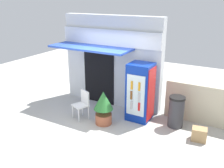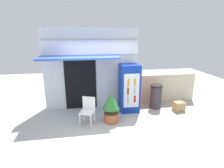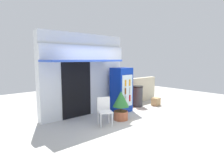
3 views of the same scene
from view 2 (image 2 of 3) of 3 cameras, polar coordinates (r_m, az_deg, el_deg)
The scene contains 8 objects.
ground at distance 5.65m, azimuth -2.65°, elevation -13.30°, with size 16.00×16.00×0.00m, color beige.
storefront_building at distance 6.66m, azimuth -6.88°, elevation 5.16°, with size 3.43×1.27×2.95m.
drink_cooler at distance 6.42m, azimuth 5.57°, elevation -1.30°, with size 0.69×0.70×1.72m.
plastic_chair at distance 5.61m, azimuth -7.72°, elevation -7.90°, with size 0.53×0.52×0.87m.
potted_plant_near_shop at distance 5.66m, azimuth -0.29°, elevation -6.99°, with size 0.55×0.55×0.99m.
trash_bin at distance 6.96m, azimuth 13.87°, elevation -3.84°, with size 0.45×0.45×0.90m.
stone_boundary_wall at distance 7.72m, azimuth 17.02°, elevation -1.13°, with size 2.35×0.24×1.15m, color beige.
cardboard_box at distance 7.02m, azimuth 20.65°, elevation -6.73°, with size 0.37×0.29×0.34m, color tan.
Camera 2 is at (-0.54, -4.89, 2.78)m, focal length 28.52 mm.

